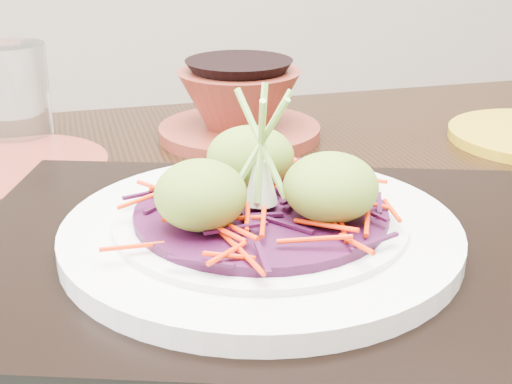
{
  "coord_description": "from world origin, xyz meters",
  "views": [
    {
      "loc": [
        -0.14,
        -0.48,
        1.0
      ],
      "look_at": [
        -0.06,
        -0.04,
        0.82
      ],
      "focal_mm": 50.0,
      "sensor_mm": 36.0,
      "label": 1
    }
  ],
  "objects": [
    {
      "name": "dining_table",
      "position": [
        -0.05,
        -0.02,
        0.67
      ],
      "size": [
        1.31,
        0.95,
        0.77
      ],
      "rotation": [
        0.0,
        0.0,
        0.11
      ],
      "color": "black",
      "rests_on": "ground"
    },
    {
      "name": "placemat",
      "position": [
        -0.06,
        -0.06,
        0.77
      ],
      "size": [
        0.53,
        0.46,
        0.0
      ],
      "primitive_type": "cube",
      "rotation": [
        0.0,
        0.0,
        -0.23
      ],
      "color": "gray",
      "rests_on": "dining_table"
    },
    {
      "name": "serving_tray",
      "position": [
        -0.06,
        -0.06,
        0.78
      ],
      "size": [
        0.46,
        0.39,
        0.02
      ],
      "primitive_type": "cube",
      "rotation": [
        0.0,
        0.0,
        -0.23
      ],
      "color": "black",
      "rests_on": "placemat"
    },
    {
      "name": "white_plate",
      "position": [
        -0.06,
        -0.06,
        0.8
      ],
      "size": [
        0.26,
        0.26,
        0.02
      ],
      "color": "silver",
      "rests_on": "serving_tray"
    },
    {
      "name": "cabbage_bed",
      "position": [
        -0.06,
        -0.06,
        0.81
      ],
      "size": [
        0.17,
        0.17,
        0.01
      ],
      "primitive_type": "cylinder",
      "color": "#3A0B2C",
      "rests_on": "white_plate"
    },
    {
      "name": "carrot_julienne",
      "position": [
        -0.06,
        -0.06,
        0.82
      ],
      "size": [
        0.2,
        0.2,
        0.01
      ],
      "primitive_type": null,
      "color": "red",
      "rests_on": "cabbage_bed"
    },
    {
      "name": "guacamole_scoops",
      "position": [
        -0.06,
        -0.06,
        0.84
      ],
      "size": [
        0.14,
        0.13,
        0.05
      ],
      "color": "olive",
      "rests_on": "cabbage_bed"
    },
    {
      "name": "scallion_garnish",
      "position": [
        -0.06,
        -0.06,
        0.86
      ],
      "size": [
        0.06,
        0.06,
        0.09
      ],
      "primitive_type": null,
      "color": "#7FBB4B",
      "rests_on": "cabbage_bed"
    },
    {
      "name": "terracotta_side_plate",
      "position": [
        -0.26,
        0.16,
        0.77
      ],
      "size": [
        0.23,
        0.23,
        0.01
      ],
      "primitive_type": "cylinder",
      "rotation": [
        0.0,
        0.0,
        0.45
      ],
      "color": "maroon",
      "rests_on": "dining_table"
    },
    {
      "name": "water_glass",
      "position": [
        -0.27,
        0.26,
        0.82
      ],
      "size": [
        0.08,
        0.08,
        0.1
      ],
      "primitive_type": "cylinder",
      "rotation": [
        0.0,
        0.0,
        0.14
      ],
      "color": "white",
      "rests_on": "dining_table"
    },
    {
      "name": "terracotta_bowl_set",
      "position": [
        -0.04,
        0.24,
        0.8
      ],
      "size": [
        0.21,
        0.21,
        0.07
      ],
      "rotation": [
        0.0,
        0.0,
        -0.26
      ],
      "color": "maroon",
      "rests_on": "dining_table"
    }
  ]
}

